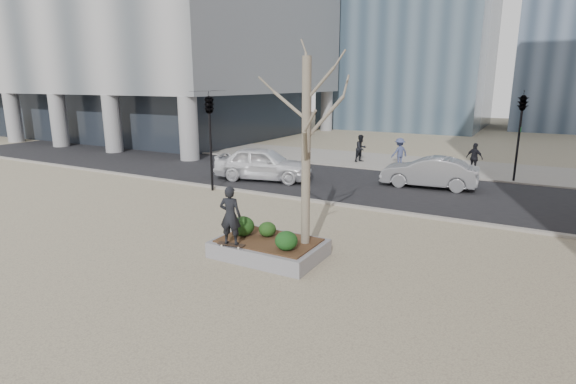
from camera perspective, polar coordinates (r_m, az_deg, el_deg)
The scene contains 18 objects.
ground at distance 13.51m, azimuth -6.05°, elevation -7.30°, with size 120.00×120.00×0.00m, color tan.
street at distance 22.08m, azimuth 9.03°, elevation 0.94°, with size 60.00×8.00×0.02m, color black.
far_sidewalk at distance 28.64m, azimuth 13.93°, elevation 3.62°, with size 60.00×6.00×0.02m, color gray.
planter at distance 12.91m, azimuth -2.41°, elevation -7.18°, with size 3.00×2.00×0.45m, color gray.
planter_mulch at distance 12.83m, azimuth -2.42°, elevation -6.15°, with size 2.70×1.70×0.04m, color #382314.
sycamore_tree at distance 11.88m, azimuth 2.34°, elevation 8.70°, with size 2.80×2.80×6.60m, color gray, non-canonical shape.
shrub_left at distance 13.12m, azimuth -5.76°, elevation -4.34°, with size 0.67×0.67×0.57m, color #123912.
shrub_middle at distance 13.02m, azimuth -2.64°, elevation -4.75°, with size 0.51×0.51×0.43m, color #163611.
shrub_right at distance 11.97m, azimuth -0.22°, elevation -6.21°, with size 0.61×0.61×0.52m, color black.
skateboard at distance 12.50m, azimuth -7.22°, elevation -6.72°, with size 0.78×0.20×0.07m, color black, non-canonical shape.
skateboarder at distance 12.23m, azimuth -7.34°, elevation -2.98°, with size 0.59×0.39×1.63m, color black.
police_car at distance 22.75m, azimuth -3.16°, elevation 3.63°, with size 1.97×4.90×1.67m, color white.
car_silver at distance 22.10m, azimuth 17.47°, elevation 2.41°, with size 1.52×4.37×1.44m, color gray.
pedestrian_a at distance 28.36m, azimuth 9.25°, elevation 5.50°, with size 0.82×0.64×1.68m, color black.
pedestrian_b at distance 27.29m, azimuth 13.97°, elevation 4.93°, with size 1.07×0.62×1.66m, color #3D466D.
pedestrian_c at distance 26.58m, azimuth 22.60°, elevation 4.02°, with size 0.95×0.40×1.63m, color black.
traffic_light_near at distance 20.57m, azimuth -9.80°, elevation 6.31°, with size 0.60×2.48×4.50m, color black, non-canonical shape.
traffic_light_far at distance 25.01m, azimuth 27.26°, elevation 6.28°, with size 0.60×2.48×4.50m, color black, non-canonical shape.
Camera 1 is at (7.35, -10.26, 4.82)m, focal length 28.00 mm.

